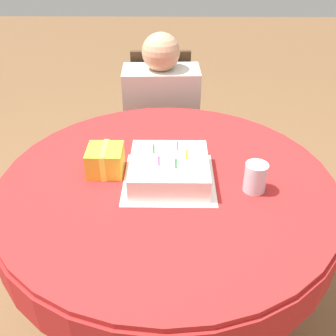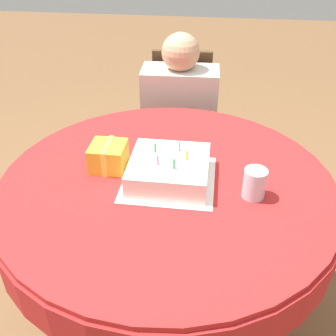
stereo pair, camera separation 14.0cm
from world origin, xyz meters
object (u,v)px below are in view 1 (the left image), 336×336
Objects in this scene: person at (162,112)px; birthday_cake at (169,170)px; chair at (162,130)px; drinking_glass at (255,177)px; gift_box at (105,160)px.

birthday_cake is (0.05, -0.83, 0.17)m from person.
drinking_glass is (0.35, -0.98, 0.34)m from chair.
birthday_cake is at bearing -88.78° from person.
drinking_glass is (0.35, -0.89, 0.18)m from person.
person is at bearing 76.60° from gift_box.
birthday_cake is at bearing -12.02° from gift_box.
person is (0.00, -0.09, 0.16)m from chair.
person is 0.85m from birthday_cake.
drinking_glass is 0.78× the size of gift_box.
birthday_cake is (0.05, -0.92, 0.34)m from chair.
person is 3.89× the size of birthday_cake.
gift_box is (-0.53, 0.11, -0.00)m from drinking_glass.
person is 8.00× the size of gift_box.
chair is at bearing 93.32° from birthday_cake.
chair is at bearing 78.20° from gift_box.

